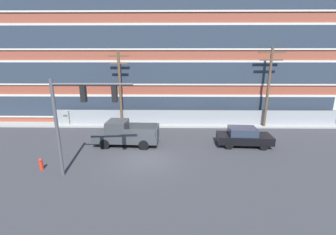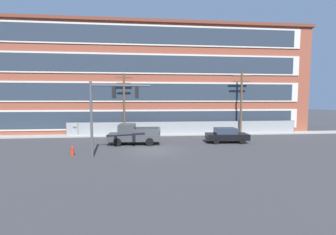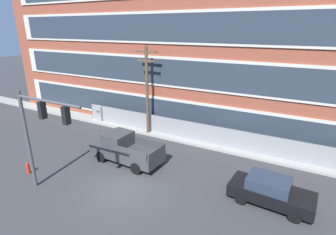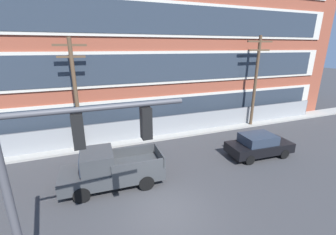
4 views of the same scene
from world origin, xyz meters
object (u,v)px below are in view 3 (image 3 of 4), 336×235
Objects in this scene: utility_pole_near_corner at (147,88)px; sedan_black at (270,191)px; electrical_cabinet at (100,114)px; fire_hydrant at (28,168)px; pickup_truck_dark_grey at (125,149)px; traffic_signal_mast at (39,125)px.

sedan_black is at bearing -24.71° from utility_pole_near_corner.
fire_hydrant is (2.74, -9.86, -0.45)m from electrical_cabinet.
utility_pole_near_corner is (-1.35, 5.07, 3.27)m from pickup_truck_dark_grey.
pickup_truck_dark_grey is 1.21× the size of sedan_black.
traffic_signal_mast is 0.77× the size of utility_pole_near_corner.
utility_pole_near_corner is 10.74m from fire_hydrant.
electrical_cabinet is (-17.15, 5.52, 0.03)m from sedan_black.
fire_hydrant is at bearing -109.00° from utility_pole_near_corner.
electrical_cabinet is at bearing 162.17° from sedan_black.
pickup_truck_dark_grey is 9.15m from electrical_cabinet.
utility_pole_near_corner reaches higher than electrical_cabinet.
electrical_cabinet reaches higher than sedan_black.
traffic_signal_mast is 1.34× the size of sedan_black.
utility_pole_near_corner is at bearing 71.00° from fire_hydrant.
traffic_signal_mast is at bearing -61.30° from electrical_cabinet.
electrical_cabinet is at bearing 143.44° from pickup_truck_dark_grey.
traffic_signal_mast is 6.23m from pickup_truck_dark_grey.
electrical_cabinet is (-5.78, 10.56, -3.34)m from traffic_signal_mast.
pickup_truck_dark_grey reaches higher than electrical_cabinet.
pickup_truck_dark_grey is 0.70× the size of utility_pole_near_corner.
sedan_black is at bearing 23.90° from traffic_signal_mast.
traffic_signal_mast reaches higher than pickup_truck_dark_grey.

